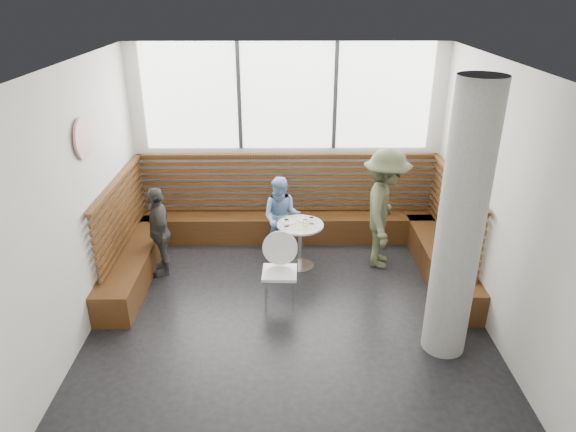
{
  "coord_description": "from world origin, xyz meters",
  "views": [
    {
      "loc": [
        -0.05,
        -5.57,
        3.99
      ],
      "look_at": [
        0.0,
        1.0,
        1.0
      ],
      "focal_mm": 32.0,
      "sensor_mm": 36.0,
      "label": 1
    }
  ],
  "objects_px": {
    "adult_man": "(385,209)",
    "cafe_chair": "(280,263)",
    "child_back": "(282,217)",
    "concrete_column": "(460,226)",
    "cafe_table": "(300,236)",
    "child_left": "(159,231)"
  },
  "relations": [
    {
      "from": "concrete_column",
      "to": "adult_man",
      "type": "xyz_separation_m",
      "value": [
        -0.41,
        1.99,
        -0.67
      ]
    },
    {
      "from": "cafe_table",
      "to": "cafe_chair",
      "type": "xyz_separation_m",
      "value": [
        -0.3,
        -0.94,
        0.07
      ]
    },
    {
      "from": "child_back",
      "to": "child_left",
      "type": "height_order",
      "value": "child_left"
    },
    {
      "from": "concrete_column",
      "to": "cafe_chair",
      "type": "distance_m",
      "value": 2.42
    },
    {
      "from": "concrete_column",
      "to": "child_back",
      "type": "distance_m",
      "value": 3.19
    },
    {
      "from": "cafe_table",
      "to": "child_back",
      "type": "bearing_deg",
      "value": 123.87
    },
    {
      "from": "concrete_column",
      "to": "cafe_chair",
      "type": "relative_size",
      "value": 3.23
    },
    {
      "from": "cafe_table",
      "to": "cafe_chair",
      "type": "height_order",
      "value": "cafe_chair"
    },
    {
      "from": "cafe_chair",
      "to": "child_left",
      "type": "bearing_deg",
      "value": 157.75
    },
    {
      "from": "concrete_column",
      "to": "child_left",
      "type": "bearing_deg",
      "value": 154.51
    },
    {
      "from": "adult_man",
      "to": "child_back",
      "type": "distance_m",
      "value": 1.6
    },
    {
      "from": "cafe_table",
      "to": "child_left",
      "type": "relative_size",
      "value": 0.53
    },
    {
      "from": "adult_man",
      "to": "cafe_chair",
      "type": "bearing_deg",
      "value": 136.54
    },
    {
      "from": "child_back",
      "to": "cafe_table",
      "type": "bearing_deg",
      "value": -45.58
    },
    {
      "from": "cafe_table",
      "to": "child_left",
      "type": "distance_m",
      "value": 2.09
    },
    {
      "from": "concrete_column",
      "to": "cafe_table",
      "type": "distance_m",
      "value": 2.77
    },
    {
      "from": "cafe_chair",
      "to": "child_back",
      "type": "xyz_separation_m",
      "value": [
        0.02,
        1.35,
        0.06
      ]
    },
    {
      "from": "concrete_column",
      "to": "adult_man",
      "type": "relative_size",
      "value": 1.73
    },
    {
      "from": "concrete_column",
      "to": "cafe_chair",
      "type": "height_order",
      "value": "concrete_column"
    },
    {
      "from": "cafe_table",
      "to": "child_left",
      "type": "height_order",
      "value": "child_left"
    },
    {
      "from": "child_back",
      "to": "cafe_chair",
      "type": "bearing_deg",
      "value": -80.48
    },
    {
      "from": "cafe_table",
      "to": "cafe_chair",
      "type": "bearing_deg",
      "value": -107.9
    }
  ]
}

